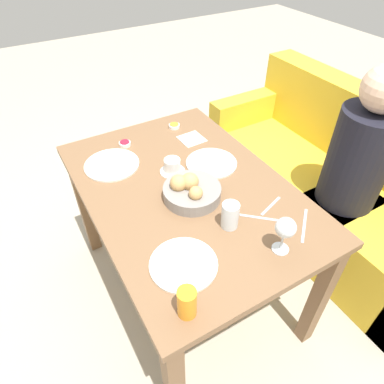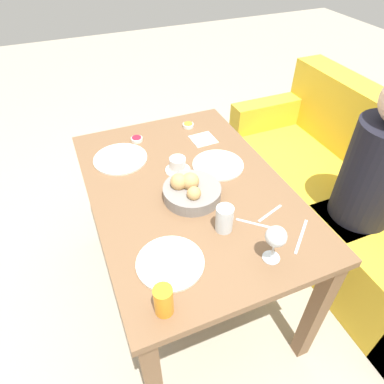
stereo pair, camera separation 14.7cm
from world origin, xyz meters
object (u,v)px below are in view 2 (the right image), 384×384
at_px(napkin, 203,139).
at_px(coffee_cup, 178,165).
at_px(fork_silver, 260,225).
at_px(wine_glass, 276,238).
at_px(jam_bowl_berry, 137,139).
at_px(spoon_coffee, 270,213).
at_px(couch, 347,200).
at_px(water_tumbler, 224,219).
at_px(plate_near_right, 170,263).
at_px(plate_near_left, 120,159).
at_px(plate_far_center, 218,165).
at_px(knife_silver, 301,236).
at_px(bread_basket, 191,190).
at_px(juice_glass, 164,301).
at_px(jam_bowl_honey, 188,125).
at_px(seated_person, 362,202).

bearing_deg(napkin, coffee_cup, -47.64).
bearing_deg(fork_silver, wine_glass, -16.68).
distance_m(jam_bowl_berry, spoon_coffee, 0.83).
relative_size(couch, water_tumbler, 15.55).
relative_size(plate_near_right, fork_silver, 1.64).
height_order(couch, coffee_cup, couch).
bearing_deg(coffee_cup, plate_near_left, -129.59).
bearing_deg(plate_far_center, wine_glass, -6.41).
bearing_deg(plate_far_center, napkin, 173.41).
bearing_deg(couch, knife_silver, -60.89).
height_order(water_tumbler, coffee_cup, water_tumbler).
distance_m(plate_far_center, jam_bowl_berry, 0.47).
height_order(plate_far_center, wine_glass, wine_glass).
xyz_separation_m(bread_basket, wine_glass, (0.42, 0.14, 0.07)).
xyz_separation_m(coffee_cup, jam_bowl_berry, (-0.33, -0.11, -0.02)).
distance_m(juice_glass, spoon_coffee, 0.60).
relative_size(plate_near_right, jam_bowl_berry, 4.03).
relative_size(jam_bowl_honey, knife_silver, 0.40).
xyz_separation_m(coffee_cup, knife_silver, (0.57, 0.29, -0.03)).
relative_size(plate_far_center, napkin, 1.94).
bearing_deg(plate_far_center, plate_near_right, -41.79).
xyz_separation_m(plate_near_left, plate_far_center, (0.23, 0.42, -0.00)).
xyz_separation_m(plate_near_right, fork_silver, (-0.04, 0.39, -0.00)).
height_order(spoon_coffee, napkin, napkin).
bearing_deg(plate_far_center, jam_bowl_honey, 179.49).
distance_m(bread_basket, jam_bowl_berry, 0.53).
bearing_deg(seated_person, plate_far_center, -112.31).
height_order(knife_silver, napkin, napkin).
relative_size(bread_basket, fork_silver, 1.67).
bearing_deg(jam_bowl_honey, bread_basket, -20.90).
relative_size(knife_silver, spoon_coffee, 1.08).
bearing_deg(bread_basket, coffee_cup, 175.45).
bearing_deg(wine_glass, plate_near_left, -155.95).
relative_size(plate_near_left, plate_near_right, 1.08).
bearing_deg(jam_bowl_berry, plate_near_left, -42.27).
bearing_deg(jam_bowl_honey, spoon_coffee, 3.92).
bearing_deg(plate_near_left, spoon_coffee, 38.31).
height_order(couch, bread_basket, couch).
bearing_deg(wine_glass, bread_basket, -160.92).
bearing_deg(couch, coffee_cup, -97.39).
relative_size(juice_glass, knife_silver, 0.75).
relative_size(plate_near_left, water_tumbler, 2.37).
height_order(couch, plate_near_left, couch).
height_order(plate_near_right, fork_silver, plate_near_right).
distance_m(plate_far_center, napkin, 0.24).
height_order(couch, knife_silver, couch).
height_order(seated_person, coffee_cup, seated_person).
distance_m(juice_glass, water_tumbler, 0.41).
relative_size(juice_glass, napkin, 0.89).
xyz_separation_m(seated_person, knife_silver, (0.23, -0.62, 0.24)).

